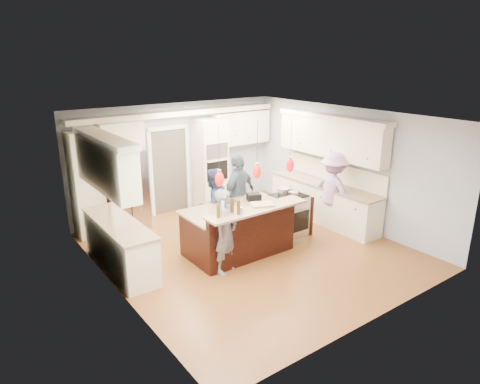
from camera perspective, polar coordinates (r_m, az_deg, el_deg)
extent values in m
plane|color=#A7622E|center=(8.79, 1.35, -7.72)|extent=(6.00, 6.00, 0.00)
cube|color=#B2BCC6|center=(10.76, -8.34, 4.52)|extent=(5.50, 0.04, 2.70)
cube|color=#B2BCC6|center=(6.33, 18.18, -5.81)|extent=(5.50, 0.04, 2.70)
cube|color=#B2BCC6|center=(7.07, -16.65, -3.17)|extent=(0.04, 6.00, 2.70)
cube|color=#B2BCC6|center=(10.15, 13.90, 3.38)|extent=(0.04, 6.00, 2.70)
cube|color=white|center=(8.01, 1.49, 9.99)|extent=(5.50, 6.00, 0.04)
cube|color=#B7B7BC|center=(9.95, -15.14, 0.30)|extent=(0.90, 0.70, 1.80)
cube|color=#F2E8C4|center=(10.88, -3.98, 3.74)|extent=(0.72, 0.64, 2.30)
cube|color=black|center=(10.53, -3.08, 5.51)|extent=(0.60, 0.02, 0.35)
cube|color=black|center=(10.64, -3.03, 2.88)|extent=(0.60, 0.02, 0.50)
cylinder|color=#B7B7BC|center=(10.55, -2.95, 4.15)|extent=(0.55, 0.02, 0.02)
cube|color=#F2E8C4|center=(9.70, -19.78, 0.95)|extent=(0.60, 0.58, 2.30)
cube|color=#F2E8C4|center=(9.72, -15.87, 7.43)|extent=(0.95, 0.58, 0.55)
cube|color=#F2E8C4|center=(11.42, 0.05, 8.55)|extent=(1.70, 0.35, 0.85)
cube|color=beige|center=(10.38, -8.09, 10.40)|extent=(5.30, 0.38, 0.12)
cube|color=#4C443A|center=(10.71, -9.42, 2.76)|extent=(0.90, 0.06, 2.10)
cube|color=white|center=(10.45, -9.62, 8.44)|extent=(1.04, 0.06, 0.10)
cube|color=#F2E8C4|center=(10.34, 11.00, -1.42)|extent=(0.60, 3.00, 0.88)
cube|color=tan|center=(10.20, 11.16, 1.02)|extent=(0.64, 3.05, 0.04)
cube|color=#F2E8C4|center=(10.03, 12.00, 7.04)|extent=(0.35, 3.00, 0.85)
cube|color=beige|center=(9.95, 12.14, 9.75)|extent=(0.37, 3.10, 0.10)
cube|color=#F2E8C4|center=(8.22, -15.70, -6.96)|extent=(0.60, 2.20, 0.88)
cube|color=tan|center=(8.04, -15.98, -3.98)|extent=(0.64, 2.25, 0.04)
cube|color=#F2E8C4|center=(7.68, -17.49, 3.35)|extent=(0.35, 2.20, 0.85)
cube|color=beige|center=(7.58, -17.76, 6.87)|extent=(0.37, 2.30, 0.10)
cube|color=black|center=(8.59, -0.57, -5.15)|extent=(2.00, 1.00, 0.88)
cube|color=tan|center=(8.42, -0.58, -2.26)|extent=(2.10, 1.10, 0.04)
cube|color=black|center=(8.13, 1.72, -5.75)|extent=(2.00, 0.12, 1.08)
cube|color=tan|center=(7.82, 2.39, -2.31)|extent=(2.10, 0.42, 0.04)
cube|color=black|center=(8.84, 1.86, -0.64)|extent=(0.33, 0.30, 0.14)
cube|color=#B7B7BC|center=(9.39, 6.32, -3.13)|extent=(0.76, 0.66, 0.90)
cube|color=black|center=(9.18, 7.71, -4.02)|extent=(0.65, 0.01, 0.45)
cube|color=black|center=(9.24, 6.42, -0.47)|extent=(0.72, 0.59, 0.02)
cube|color=black|center=(9.66, 8.13, -2.66)|extent=(0.06, 0.71, 0.88)
cylinder|color=black|center=(7.06, -2.82, 5.82)|extent=(0.01, 0.01, 0.75)
ellipsoid|color=#BA0A0B|center=(7.19, -2.76, 1.73)|extent=(0.15, 0.15, 0.26)
cylinder|color=black|center=(7.52, 2.32, 6.57)|extent=(0.01, 0.01, 0.75)
ellipsoid|color=#BA0A0B|center=(7.64, 2.27, 2.70)|extent=(0.15, 0.15, 0.26)
cylinder|color=black|center=(8.03, 6.85, 7.18)|extent=(0.01, 0.01, 0.75)
ellipsoid|color=#BA0A0B|center=(8.14, 6.71, 3.55)|extent=(0.15, 0.15, 0.26)
imported|color=slate|center=(7.66, -1.95, -5.30)|extent=(0.68, 0.58, 1.57)
imported|color=#2A3352|center=(8.96, -3.60, -1.78)|extent=(0.84, 0.69, 1.58)
imported|color=#4B5C69|center=(9.27, -0.19, -0.37)|extent=(1.13, 0.75, 1.79)
imported|color=#BF94C7|center=(9.83, 12.36, 0.17)|extent=(0.69, 1.16, 1.76)
cube|color=olive|center=(9.46, 5.05, -5.83)|extent=(0.95, 1.15, 0.01)
cylinder|color=silver|center=(7.39, -2.31, -2.23)|extent=(0.08, 0.08, 0.28)
cylinder|color=#492C0D|center=(7.33, -2.93, -2.58)|extent=(0.06, 0.06, 0.24)
cylinder|color=#492C0D|center=(7.48, -0.20, -2.06)|extent=(0.07, 0.07, 0.25)
cylinder|color=#492C0D|center=(7.58, -1.04, -1.79)|extent=(0.07, 0.07, 0.26)
cylinder|color=#B7B7BC|center=(7.53, 0.12, -2.48)|extent=(0.07, 0.07, 0.12)
cube|color=tan|center=(7.97, 2.98, -1.65)|extent=(0.50, 0.43, 0.03)
cylinder|color=#B7B7BC|center=(9.24, 5.76, 0.09)|extent=(0.25, 0.25, 0.14)
cylinder|color=#B7B7BC|center=(9.17, 7.15, -0.25)|extent=(0.19, 0.19, 0.10)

